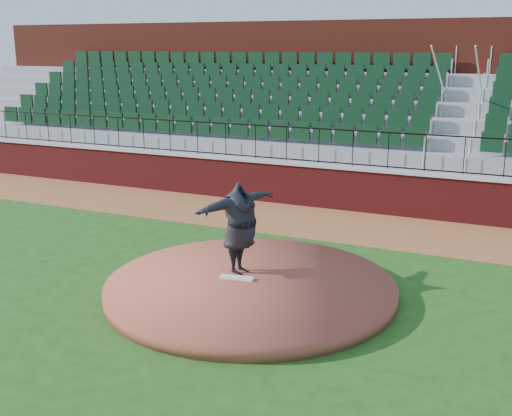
% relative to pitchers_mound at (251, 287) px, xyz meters
% --- Properties ---
extents(ground, '(90.00, 90.00, 0.00)m').
position_rel_pitchers_mound_xyz_m(ground, '(-0.54, -0.06, -0.12)').
color(ground, '#1D4B15').
rests_on(ground, ground).
extents(warning_track, '(34.00, 3.20, 0.01)m').
position_rel_pitchers_mound_xyz_m(warning_track, '(-0.54, 5.34, -0.12)').
color(warning_track, brown).
rests_on(warning_track, ground).
extents(field_wall, '(34.00, 0.35, 1.20)m').
position_rel_pitchers_mound_xyz_m(field_wall, '(-0.54, 6.94, 0.47)').
color(field_wall, maroon).
rests_on(field_wall, ground).
extents(wall_cap, '(34.00, 0.45, 0.10)m').
position_rel_pitchers_mound_xyz_m(wall_cap, '(-0.54, 6.94, 1.12)').
color(wall_cap, '#B7B7B7').
rests_on(wall_cap, field_wall).
extents(wall_railing, '(34.00, 0.05, 1.00)m').
position_rel_pitchers_mound_xyz_m(wall_railing, '(-0.54, 6.94, 1.67)').
color(wall_railing, black).
rests_on(wall_railing, wall_cap).
extents(seating_stands, '(34.00, 5.10, 4.60)m').
position_rel_pitchers_mound_xyz_m(seating_stands, '(-0.54, 9.66, 2.18)').
color(seating_stands, gray).
rests_on(seating_stands, ground).
extents(concourse_wall, '(34.00, 0.50, 5.50)m').
position_rel_pitchers_mound_xyz_m(concourse_wall, '(-0.54, 12.46, 2.62)').
color(concourse_wall, maroon).
rests_on(concourse_wall, ground).
extents(pitchers_mound, '(5.54, 5.54, 0.25)m').
position_rel_pitchers_mound_xyz_m(pitchers_mound, '(0.00, 0.00, 0.00)').
color(pitchers_mound, brown).
rests_on(pitchers_mound, ground).
extents(pitching_rubber, '(0.68, 0.26, 0.04)m').
position_rel_pitchers_mound_xyz_m(pitching_rubber, '(-0.30, 0.01, 0.15)').
color(pitching_rubber, white).
rests_on(pitching_rubber, pitchers_mound).
extents(pitcher, '(1.14, 2.32, 1.82)m').
position_rel_pitchers_mound_xyz_m(pitcher, '(-0.40, 0.36, 1.03)').
color(pitcher, black).
rests_on(pitcher, pitchers_mound).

